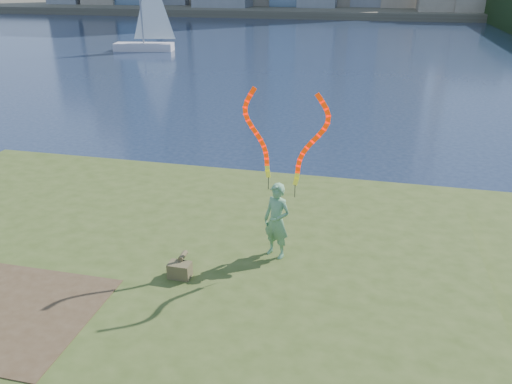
# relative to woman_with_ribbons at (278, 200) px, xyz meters

# --- Properties ---
(ground) EXTENTS (320.00, 320.00, 0.00)m
(ground) POSITION_rel_woman_with_ribbons_xyz_m (-2.38, -0.11, -2.19)
(ground) COLOR #18243C
(ground) RESTS_ON ground
(grassy_knoll) EXTENTS (20.00, 18.00, 0.80)m
(grassy_knoll) POSITION_rel_woman_with_ribbons_xyz_m (-2.38, -2.41, -1.85)
(grassy_knoll) COLOR #3B4C1B
(grassy_knoll) RESTS_ON ground
(dirt_patch) EXTENTS (3.20, 3.00, 0.02)m
(dirt_patch) POSITION_rel_woman_with_ribbons_xyz_m (-4.58, -3.31, -1.38)
(dirt_patch) COLOR #47331E
(dirt_patch) RESTS_ON grassy_knoll
(far_shore) EXTENTS (320.00, 40.00, 1.20)m
(far_shore) POSITION_rel_woman_with_ribbons_xyz_m (-2.38, 94.89, -1.59)
(far_shore) COLOR #494436
(far_shore) RESTS_ON ground
(woman_with_ribbons) EXTENTS (1.93, 0.90, 4.15)m
(woman_with_ribbons) POSITION_rel_woman_with_ribbons_xyz_m (0.00, 0.00, 0.00)
(woman_with_ribbons) COLOR #207D28
(woman_with_ribbons) RESTS_ON grassy_knoll
(canvas_bag) EXTENTS (0.47, 0.54, 0.45)m
(canvas_bag) POSITION_rel_woman_with_ribbons_xyz_m (-1.85, -1.37, -1.21)
(canvas_bag) COLOR brown
(canvas_bag) RESTS_ON grassy_knoll
(sailboat) EXTENTS (5.93, 2.72, 8.90)m
(sailboat) POSITION_rel_woman_with_ribbons_xyz_m (-19.62, 35.82, -0.66)
(sailboat) COLOR silver
(sailboat) RESTS_ON ground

